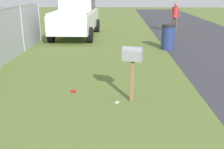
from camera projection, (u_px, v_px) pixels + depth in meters
mailbox at (133, 58)px, 5.88m from camera, size 0.31×0.48×1.30m
pickup_truck at (77, 16)px, 14.37m from camera, size 5.19×2.25×2.09m
trash_bin at (168, 37)px, 11.31m from camera, size 0.59×0.59×1.06m
pedestrian at (175, 15)px, 15.73m from camera, size 0.30×0.55×1.72m
litter_can_far_scatter at (73, 91)px, 6.68m from camera, size 0.10×0.14×0.07m
litter_wrapper_midfield_a at (117, 102)px, 6.10m from camera, size 0.14×0.12×0.01m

